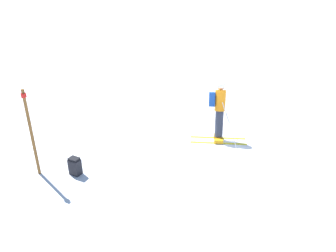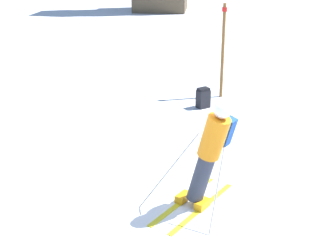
# 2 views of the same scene
# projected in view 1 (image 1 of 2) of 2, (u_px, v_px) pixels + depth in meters

# --- Properties ---
(ground_plane) EXTENTS (300.00, 300.00, 0.00)m
(ground_plane) POSITION_uv_depth(u_px,v_px,m) (218.00, 141.00, 10.46)
(ground_plane) COLOR white
(skier) EXTENTS (1.47, 1.76, 1.87)m
(skier) POSITION_uv_depth(u_px,v_px,m) (219.00, 107.00, 10.26)
(skier) COLOR yellow
(skier) RESTS_ON ground
(spare_backpack) EXTENTS (0.37, 0.36, 0.50)m
(spare_backpack) POSITION_uv_depth(u_px,v_px,m) (75.00, 166.00, 8.68)
(spare_backpack) COLOR black
(spare_backpack) RESTS_ON ground
(trail_marker) EXTENTS (0.13, 0.13, 2.39)m
(trail_marker) POSITION_uv_depth(u_px,v_px,m) (31.00, 130.00, 8.24)
(trail_marker) COLOR brown
(trail_marker) RESTS_ON ground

